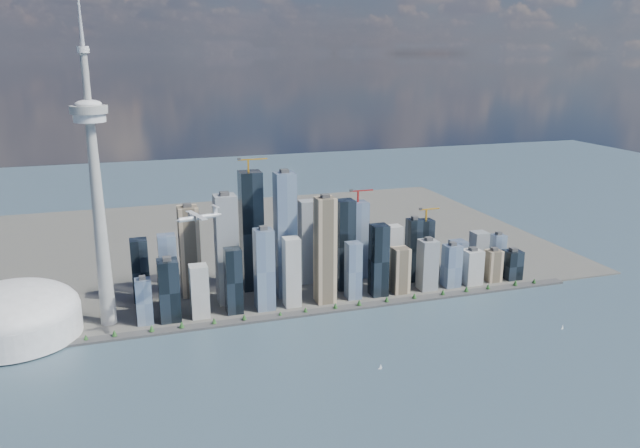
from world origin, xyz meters
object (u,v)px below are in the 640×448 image
object	(u,v)px
needle_tower	(96,186)
sailboat_west	(380,367)
airplane	(199,217)
dome_stadium	(14,315)
sailboat_east	(563,327)

from	to	relation	value
needle_tower	sailboat_west	size ratio (longest dim) A/B	64.88
airplane	sailboat_west	distance (m)	345.10
dome_stadium	sailboat_east	world-z (taller)	dome_stadium
needle_tower	sailboat_east	distance (m)	787.15
sailboat_west	dome_stadium	bearing A→B (deg)	156.29
airplane	needle_tower	bearing A→B (deg)	125.82
needle_tower	airplane	world-z (taller)	needle_tower
sailboat_west	sailboat_east	world-z (taller)	sailboat_west
airplane	sailboat_west	size ratio (longest dim) A/B	8.43
needle_tower	dome_stadium	distance (m)	241.40
dome_stadium	airplane	xyz separation A→B (m)	(284.26, -104.99, 163.71)
dome_stadium	sailboat_west	world-z (taller)	dome_stadium
sailboat_west	sailboat_east	xyz separation A→B (m)	(338.52, 33.85, -0.10)
airplane	sailboat_east	distance (m)	614.80
airplane	sailboat_west	bearing A→B (deg)	-51.44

